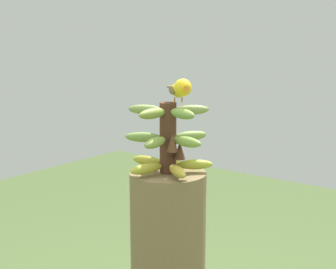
% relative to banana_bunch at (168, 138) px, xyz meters
% --- Properties ---
extents(banana_bunch, '(0.29, 0.29, 0.23)m').
position_rel_banana_bunch_xyz_m(banana_bunch, '(0.00, 0.00, 0.00)').
color(banana_bunch, '#4C2D1E').
rests_on(banana_bunch, banana_tree).
extents(perched_bird, '(0.14, 0.17, 0.08)m').
position_rel_banana_bunch_xyz_m(perched_bird, '(-0.01, 0.03, 0.16)').
color(perched_bird, '#C68933').
rests_on(perched_bird, banana_bunch).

